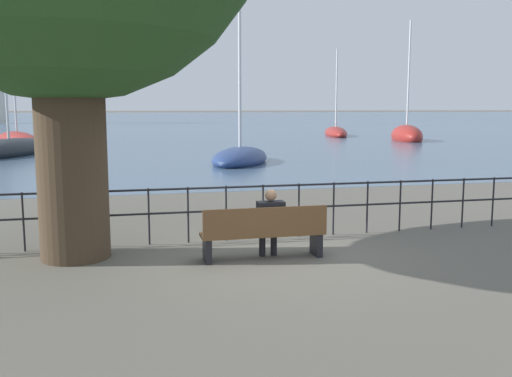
% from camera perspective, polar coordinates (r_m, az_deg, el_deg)
% --- Properties ---
extents(ground_plane, '(1000.00, 1000.00, 0.00)m').
position_cam_1_polar(ground_plane, '(9.63, 0.69, -6.99)').
color(ground_plane, '#605B51').
extents(harbor_water, '(600.00, 300.00, 0.01)m').
position_cam_1_polar(harbor_water, '(166.72, -12.71, 7.02)').
color(harbor_water, '#47607A').
rests_on(harbor_water, ground_plane).
extents(park_bench, '(2.08, 0.45, 0.90)m').
position_cam_1_polar(park_bench, '(9.46, 0.80, -4.50)').
color(park_bench, brown).
rests_on(park_bench, ground_plane).
extents(seated_person_left, '(0.45, 0.35, 1.17)m').
position_cam_1_polar(seated_person_left, '(9.53, 1.43, -3.17)').
color(seated_person_left, black).
rests_on(seated_person_left, ground_plane).
extents(promenade_railing, '(13.72, 0.04, 1.05)m').
position_cam_1_polar(promenade_railing, '(10.84, -1.14, -1.53)').
color(promenade_railing, black).
rests_on(promenade_railing, ground_plane).
extents(sailboat_0, '(5.30, 9.22, 11.72)m').
position_cam_1_polar(sailboat_0, '(33.30, -23.43, 3.60)').
color(sailboat_0, black).
rests_on(sailboat_0, ground_plane).
extents(sailboat_2, '(4.88, 8.16, 12.38)m').
position_cam_1_polar(sailboat_2, '(44.59, -22.77, 4.64)').
color(sailboat_2, maroon).
rests_on(sailboat_2, ground_plane).
extents(sailboat_3, '(3.86, 8.36, 8.04)m').
position_cam_1_polar(sailboat_3, '(52.27, 7.97, 5.54)').
color(sailboat_3, maroon).
rests_on(sailboat_3, ground_plane).
extents(sailboat_4, '(4.31, 5.99, 10.93)m').
position_cam_1_polar(sailboat_4, '(26.09, -1.60, 3.20)').
color(sailboat_4, navy).
rests_on(sailboat_4, ground_plane).
extents(sailboat_5, '(3.52, 6.12, 9.53)m').
position_cam_1_polar(sailboat_5, '(45.43, 14.82, 5.13)').
color(sailboat_5, maroon).
rests_on(sailboat_5, ground_plane).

